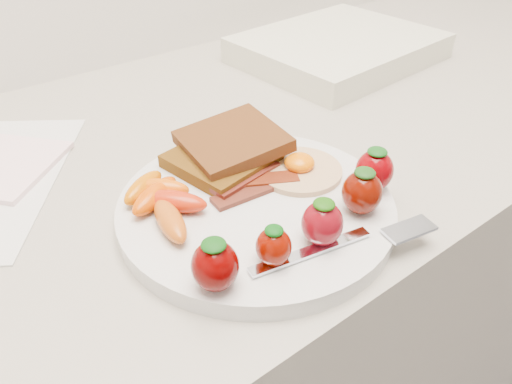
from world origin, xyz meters
TOP-DOWN VIEW (x-y plane):
  - counter at (0.00, 1.70)m, footprint 2.00×0.60m
  - plate at (-0.03, 1.55)m, footprint 0.27×0.27m
  - toast_lower at (-0.02, 1.62)m, footprint 0.11×0.11m
  - toast_upper at (0.00, 1.63)m, footprint 0.11×0.11m
  - fried_egg at (0.04, 1.56)m, footprint 0.11×0.11m
  - bacon_strips at (-0.02, 1.57)m, footprint 0.10×0.06m
  - baby_carrots at (-0.10, 1.59)m, footprint 0.07×0.12m
  - strawberries at (-0.01, 1.48)m, footprint 0.24×0.06m
  - fork at (0.00, 1.44)m, footprint 0.17×0.06m
  - appliance at (0.34, 1.80)m, footprint 0.32×0.26m

SIDE VIEW (x-z plane):
  - counter at x=0.00m, z-range 0.00..0.90m
  - plate at x=-0.03m, z-range 0.90..0.92m
  - appliance at x=0.34m, z-range 0.90..0.94m
  - fork at x=0.00m, z-range 0.92..0.92m
  - bacon_strips at x=-0.02m, z-range 0.92..0.93m
  - fried_egg at x=0.04m, z-range 0.91..0.93m
  - toast_lower at x=-0.02m, z-range 0.92..0.93m
  - baby_carrots at x=-0.10m, z-range 0.92..0.94m
  - toast_upper at x=0.00m, z-range 0.93..0.95m
  - strawberries at x=-0.01m, z-range 0.92..0.96m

